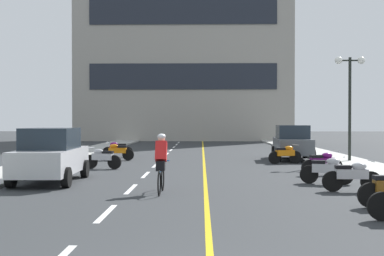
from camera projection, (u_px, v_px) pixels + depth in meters
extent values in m
plane|color=#2D3033|center=(199.00, 160.00, 26.21)|extent=(140.00, 140.00, 0.00)
cube|color=#A8A8A3|center=(75.00, 155.00, 29.34)|extent=(2.40, 72.00, 0.12)
cube|color=#A8A8A3|center=(324.00, 155.00, 29.08)|extent=(2.40, 72.00, 0.12)
cube|color=silver|center=(106.00, 213.00, 11.25)|extent=(0.14, 2.20, 0.01)
cube|color=silver|center=(131.00, 189.00, 15.25)|extent=(0.14, 2.20, 0.01)
cube|color=silver|center=(146.00, 175.00, 19.25)|extent=(0.14, 2.20, 0.01)
cube|color=silver|center=(155.00, 165.00, 23.25)|extent=(0.14, 2.20, 0.01)
cube|color=silver|center=(162.00, 159.00, 27.25)|extent=(0.14, 2.20, 0.01)
cube|color=silver|center=(167.00, 154.00, 31.25)|extent=(0.14, 2.20, 0.01)
cube|color=silver|center=(171.00, 150.00, 35.25)|extent=(0.14, 2.20, 0.01)
cube|color=silver|center=(174.00, 147.00, 39.24)|extent=(0.14, 2.20, 0.01)
cube|color=silver|center=(177.00, 145.00, 43.24)|extent=(0.14, 2.20, 0.01)
cube|color=silver|center=(179.00, 143.00, 47.24)|extent=(0.14, 2.20, 0.01)
cube|color=silver|center=(180.00, 141.00, 51.24)|extent=(0.14, 2.20, 0.01)
cube|color=gold|center=(204.00, 156.00, 29.21)|extent=(0.12, 66.00, 0.01)
cube|color=#9E998E|center=(184.00, 39.00, 53.58)|extent=(22.12, 7.00, 21.46)
cube|color=#1E232D|center=(183.00, 76.00, 50.09)|extent=(18.58, 0.10, 2.57)
cube|color=#1E232D|center=(183.00, 11.00, 49.99)|extent=(18.58, 0.10, 2.57)
cylinder|color=black|center=(350.00, 109.00, 24.65)|extent=(0.14, 0.14, 5.03)
cylinder|color=black|center=(350.00, 60.00, 24.62)|extent=(1.10, 0.08, 0.08)
sphere|color=white|center=(339.00, 60.00, 24.63)|extent=(0.36, 0.36, 0.36)
sphere|color=white|center=(361.00, 60.00, 24.61)|extent=(0.36, 0.36, 0.36)
cylinder|color=black|center=(38.00, 169.00, 18.30)|extent=(0.24, 0.65, 0.64)
cylinder|color=black|center=(85.00, 169.00, 18.32)|extent=(0.24, 0.65, 0.64)
cylinder|color=black|center=(11.00, 177.00, 15.50)|extent=(0.24, 0.65, 0.64)
cylinder|color=black|center=(66.00, 177.00, 15.52)|extent=(0.24, 0.65, 0.64)
cube|color=#B7B7BC|center=(51.00, 161.00, 16.90)|extent=(1.82, 4.25, 0.80)
cube|color=#1E2833|center=(51.00, 138.00, 16.89)|extent=(1.62, 2.24, 0.70)
cylinder|color=black|center=(274.00, 152.00, 28.17)|extent=(0.26, 0.65, 0.64)
cylinder|color=black|center=(305.00, 152.00, 28.04)|extent=(0.26, 0.65, 0.64)
cylinder|color=black|center=(279.00, 155.00, 25.38)|extent=(0.26, 0.65, 0.64)
cylinder|color=black|center=(313.00, 155.00, 25.25)|extent=(0.26, 0.65, 0.64)
cube|color=#4C5156|center=(292.00, 146.00, 26.71)|extent=(1.94, 4.29, 0.80)
cube|color=#1E2833|center=(292.00, 132.00, 26.70)|extent=(1.69, 2.29, 0.70)
cylinder|color=black|center=(382.00, 206.00, 10.41)|extent=(0.60, 0.12, 0.60)
cylinder|color=black|center=(370.00, 195.00, 11.96)|extent=(0.61, 0.14, 0.60)
cube|color=black|center=(383.00, 177.00, 11.96)|extent=(0.45, 0.27, 0.10)
cylinder|color=black|center=(371.00, 182.00, 14.63)|extent=(0.60, 0.12, 0.60)
cylinder|color=black|center=(333.00, 181.00, 14.69)|extent=(0.60, 0.12, 0.60)
cube|color=#B2B2B7|center=(352.00, 174.00, 14.66)|extent=(0.91, 0.32, 0.28)
ellipsoid|color=#B2B2B7|center=(359.00, 166.00, 14.64)|extent=(0.45, 0.26, 0.22)
cube|color=black|center=(343.00, 167.00, 14.67)|extent=(0.45, 0.26, 0.10)
cylinder|color=silver|center=(371.00, 161.00, 14.62)|extent=(0.05, 0.60, 0.03)
cylinder|color=black|center=(344.00, 175.00, 16.25)|extent=(0.60, 0.27, 0.60)
cylinder|color=black|center=(309.00, 174.00, 16.59)|extent=(0.60, 0.27, 0.60)
cube|color=#B2B2B7|center=(326.00, 168.00, 16.42)|extent=(0.94, 0.53, 0.28)
ellipsoid|color=#B2B2B7|center=(333.00, 162.00, 16.35)|extent=(0.49, 0.36, 0.22)
cube|color=black|center=(319.00, 162.00, 16.49)|extent=(0.49, 0.36, 0.10)
cylinder|color=silver|center=(344.00, 157.00, 16.24)|extent=(0.20, 0.58, 0.03)
cylinder|color=black|center=(335.00, 167.00, 19.21)|extent=(0.60, 0.26, 0.60)
cylinder|color=black|center=(309.00, 168.00, 18.92)|extent=(0.60, 0.26, 0.60)
cube|color=#590C59|center=(322.00, 162.00, 19.07)|extent=(0.94, 0.52, 0.28)
ellipsoid|color=#590C59|center=(327.00, 156.00, 19.12)|extent=(0.49, 0.35, 0.22)
cube|color=black|center=(316.00, 156.00, 19.00)|extent=(0.49, 0.35, 0.10)
cylinder|color=silver|center=(335.00, 151.00, 19.21)|extent=(0.20, 0.58, 0.03)
cylinder|color=black|center=(91.00, 162.00, 21.75)|extent=(0.61, 0.25, 0.60)
cylinder|color=black|center=(114.00, 162.00, 21.46)|extent=(0.61, 0.25, 0.60)
cube|color=#B2B2B7|center=(103.00, 157.00, 21.60)|extent=(0.94, 0.49, 0.28)
ellipsoid|color=#B2B2B7|center=(98.00, 151.00, 21.65)|extent=(0.49, 0.34, 0.22)
cube|color=black|center=(108.00, 152.00, 21.53)|extent=(0.49, 0.34, 0.10)
cylinder|color=silver|center=(91.00, 148.00, 21.74)|extent=(0.18, 0.59, 0.03)
cylinder|color=black|center=(295.00, 157.00, 24.32)|extent=(0.60, 0.28, 0.60)
cylinder|color=black|center=(275.00, 158.00, 24.00)|extent=(0.60, 0.28, 0.60)
cube|color=orange|center=(285.00, 153.00, 24.16)|extent=(0.94, 0.55, 0.28)
ellipsoid|color=orange|center=(289.00, 148.00, 24.21)|extent=(0.49, 0.36, 0.22)
cube|color=black|center=(280.00, 149.00, 24.08)|extent=(0.49, 0.36, 0.10)
cylinder|color=silver|center=(295.00, 145.00, 24.31)|extent=(0.22, 0.58, 0.03)
cylinder|color=black|center=(107.00, 155.00, 26.21)|extent=(0.60, 0.13, 0.60)
cylinder|color=black|center=(128.00, 155.00, 26.13)|extent=(0.60, 0.13, 0.60)
cube|color=orange|center=(118.00, 150.00, 26.17)|extent=(0.91, 0.33, 0.28)
ellipsoid|color=orange|center=(114.00, 146.00, 26.18)|extent=(0.45, 0.26, 0.22)
cube|color=black|center=(122.00, 147.00, 26.14)|extent=(0.45, 0.26, 0.10)
cylinder|color=silver|center=(107.00, 143.00, 26.20)|extent=(0.06, 0.60, 0.03)
cylinder|color=black|center=(108.00, 152.00, 28.18)|extent=(0.61, 0.21, 0.60)
cylinder|color=black|center=(127.00, 152.00, 28.37)|extent=(0.61, 0.21, 0.60)
cube|color=#590C59|center=(118.00, 148.00, 28.27)|extent=(0.94, 0.44, 0.28)
ellipsoid|color=#590C59|center=(114.00, 144.00, 28.23)|extent=(0.48, 0.32, 0.22)
cube|color=black|center=(122.00, 145.00, 28.31)|extent=(0.48, 0.32, 0.10)
cylinder|color=silver|center=(108.00, 141.00, 28.17)|extent=(0.14, 0.59, 0.03)
torus|color=black|center=(163.00, 179.00, 14.93)|extent=(0.05, 0.72, 0.72)
torus|color=black|center=(159.00, 183.00, 13.88)|extent=(0.05, 0.72, 0.72)
cylinder|color=blue|center=(161.00, 171.00, 14.38)|extent=(0.05, 0.95, 0.04)
cube|color=black|center=(160.00, 163.00, 14.23)|extent=(0.10, 0.20, 0.06)
cylinder|color=blue|center=(162.00, 161.00, 14.83)|extent=(0.42, 0.04, 0.03)
cube|color=black|center=(161.00, 166.00, 14.28)|extent=(0.24, 0.36, 0.28)
cube|color=red|center=(161.00, 151.00, 14.42)|extent=(0.33, 0.46, 0.61)
sphere|color=beige|center=(162.00, 139.00, 14.55)|extent=(0.20, 0.20, 0.20)
ellipsoid|color=white|center=(162.00, 136.00, 14.55)|extent=(0.24, 0.26, 0.16)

